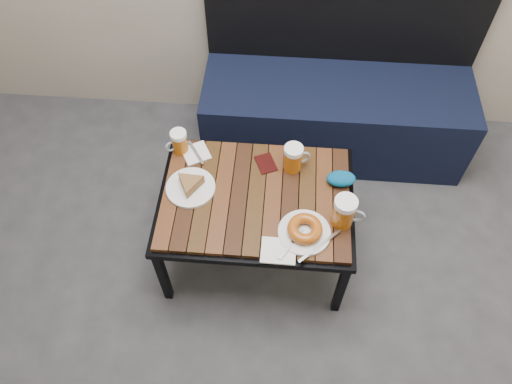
# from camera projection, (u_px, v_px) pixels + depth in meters

# --- Properties ---
(room_shell) EXTENTS (4.00, 4.00, 4.00)m
(room_shell) POSITION_uv_depth(u_px,v_px,m) (311.00, 5.00, 0.78)
(room_shell) COLOR gray
(room_shell) RESTS_ON ground
(bench) EXTENTS (1.40, 0.50, 0.95)m
(bench) POSITION_uv_depth(u_px,v_px,m) (335.00, 108.00, 2.70)
(bench) COLOR black
(bench) RESTS_ON ground
(cafe_table) EXTENTS (0.84, 0.62, 0.47)m
(cafe_table) POSITION_uv_depth(u_px,v_px,m) (256.00, 202.00, 2.16)
(cafe_table) COLOR black
(cafe_table) RESTS_ON ground
(beer_mug_left) EXTENTS (0.11, 0.10, 0.12)m
(beer_mug_left) POSITION_uv_depth(u_px,v_px,m) (179.00, 142.00, 2.22)
(beer_mug_left) COLOR #AB540D
(beer_mug_left) RESTS_ON cafe_table
(beer_mug_centre) EXTENTS (0.13, 0.10, 0.13)m
(beer_mug_centre) POSITION_uv_depth(u_px,v_px,m) (294.00, 158.00, 2.16)
(beer_mug_centre) COLOR #AB540D
(beer_mug_centre) RESTS_ON cafe_table
(beer_mug_right) EXTENTS (0.14, 0.10, 0.15)m
(beer_mug_right) POSITION_uv_depth(u_px,v_px,m) (345.00, 212.00, 1.99)
(beer_mug_right) COLOR #AB540D
(beer_mug_right) RESTS_ON cafe_table
(plate_pie) EXTENTS (0.21, 0.21, 0.06)m
(plate_pie) POSITION_uv_depth(u_px,v_px,m) (190.00, 185.00, 2.13)
(plate_pie) COLOR white
(plate_pie) RESTS_ON cafe_table
(plate_bagel) EXTENTS (0.25, 0.25, 0.06)m
(plate_bagel) POSITION_uv_depth(u_px,v_px,m) (305.00, 231.00, 2.00)
(plate_bagel) COLOR white
(plate_bagel) RESTS_ON cafe_table
(napkin_left) EXTENTS (0.15, 0.15, 0.01)m
(napkin_left) POSITION_uv_depth(u_px,v_px,m) (196.00, 153.00, 2.26)
(napkin_left) COLOR white
(napkin_left) RESTS_ON cafe_table
(napkin_right) EXTENTS (0.14, 0.12, 0.01)m
(napkin_right) POSITION_uv_depth(u_px,v_px,m) (278.00, 251.00, 1.97)
(napkin_right) COLOR white
(napkin_right) RESTS_ON cafe_table
(passport_navy) EXTENTS (0.14, 0.13, 0.01)m
(passport_navy) POSITION_uv_depth(u_px,v_px,m) (189.00, 193.00, 2.13)
(passport_navy) COLOR black
(passport_navy) RESTS_ON cafe_table
(passport_burgundy) EXTENTS (0.11, 0.13, 0.01)m
(passport_burgundy) POSITION_uv_depth(u_px,v_px,m) (266.00, 163.00, 2.22)
(passport_burgundy) COLOR black
(passport_burgundy) RESTS_ON cafe_table
(knit_pouch) EXTENTS (0.13, 0.09, 0.05)m
(knit_pouch) POSITION_uv_depth(u_px,v_px,m) (341.00, 179.00, 2.14)
(knit_pouch) COLOR navy
(knit_pouch) RESTS_ON cafe_table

